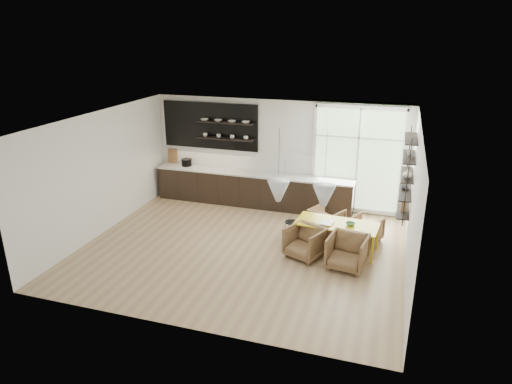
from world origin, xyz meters
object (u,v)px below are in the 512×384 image
object	(u,v)px
armchair_back_left	(326,221)
dining_table	(337,225)
wire_stool	(291,227)
armchair_back_right	(366,229)
armchair_front_right	(347,252)
armchair_front_left	(305,242)

from	to	relation	value
armchair_back_left	dining_table	bearing A→B (deg)	139.60
dining_table	wire_stool	size ratio (longest dim) A/B	4.43
armchair_back_right	armchair_front_right	bearing A→B (deg)	101.25
armchair_front_left	wire_stool	distance (m)	0.95
armchair_front_right	wire_stool	size ratio (longest dim) A/B	1.88
armchair_back_right	armchair_front_left	bearing A→B (deg)	66.94
wire_stool	armchair_front_right	bearing A→B (deg)	-36.08
armchair_front_right	armchair_front_left	bearing A→B (deg)	175.22
armchair_back_right	wire_stool	world-z (taller)	armchair_back_right
armchair_front_right	wire_stool	xyz separation A→B (m)	(-1.41, 1.03, -0.09)
armchair_back_left	armchair_front_right	xyz separation A→B (m)	(0.68, -1.53, 0.03)
armchair_back_left	armchair_back_right	distance (m)	0.96
armchair_back_left	armchair_front_left	world-z (taller)	armchair_front_left
armchair_back_left	armchair_back_right	world-z (taller)	armchair_back_left
armchair_back_right	wire_stool	distance (m)	1.73
dining_table	wire_stool	distance (m)	1.17
wire_stool	armchair_back_left	bearing A→B (deg)	34.48
dining_table	armchair_front_right	world-z (taller)	armchair_front_right
dining_table	armchair_back_left	size ratio (longest dim) A/B	2.60
armchair_front_left	wire_stool	bearing A→B (deg)	144.42
dining_table	armchair_front_left	xyz separation A→B (m)	(-0.59, -0.51, -0.26)
armchair_back_right	wire_stool	size ratio (longest dim) A/B	1.57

